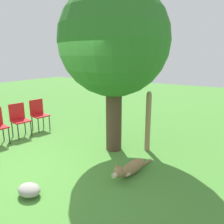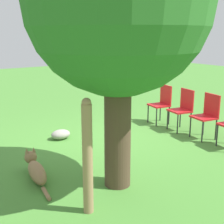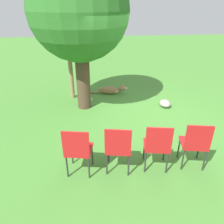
# 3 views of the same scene
# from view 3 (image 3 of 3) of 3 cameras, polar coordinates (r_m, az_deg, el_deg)

# --- Properties ---
(ground_plane) EXTENTS (30.00, 30.00, 0.00)m
(ground_plane) POSITION_cam_3_polar(r_m,az_deg,el_deg) (5.86, 6.70, -1.28)
(ground_plane) COLOR #478433
(oak_tree) EXTENTS (2.46, 2.46, 3.80)m
(oak_tree) POSITION_cam_3_polar(r_m,az_deg,el_deg) (5.81, -8.64, 24.54)
(oak_tree) COLOR #4C3828
(oak_tree) RESTS_ON ground_plane
(dog) EXTENTS (0.35, 1.27, 0.38)m
(dog) POSITION_cam_3_polar(r_m,az_deg,el_deg) (7.24, -0.04, 5.79)
(dog) COLOR olive
(dog) RESTS_ON ground_plane
(fence_post) EXTENTS (0.13, 0.13, 1.46)m
(fence_post) POSITION_cam_3_polar(r_m,az_deg,el_deg) (6.86, -10.62, 9.38)
(fence_post) COLOR #937551
(fence_post) RESTS_ON ground_plane
(red_chair_0) EXTENTS (0.49, 0.51, 0.94)m
(red_chair_0) POSITION_cam_3_polar(r_m,az_deg,el_deg) (4.15, 20.93, -7.37)
(red_chair_0) COLOR red
(red_chair_0) RESTS_ON ground_plane
(red_chair_1) EXTENTS (0.49, 0.51, 0.94)m
(red_chair_1) POSITION_cam_3_polar(r_m,az_deg,el_deg) (3.91, 11.75, -8.25)
(red_chair_1) COLOR red
(red_chair_1) RESTS_ON ground_plane
(red_chair_2) EXTENTS (0.49, 0.51, 0.94)m
(red_chair_2) POSITION_cam_3_polar(r_m,az_deg,el_deg) (3.78, 1.62, -8.97)
(red_chair_2) COLOR red
(red_chair_2) RESTS_ON ground_plane
(red_chair_3) EXTENTS (0.49, 0.51, 0.94)m
(red_chair_3) POSITION_cam_3_polar(r_m,az_deg,el_deg) (3.77, -8.92, -9.43)
(red_chair_3) COLOR red
(red_chair_3) RESTS_ON ground_plane
(garden_rock) EXTENTS (0.41, 0.31, 0.20)m
(garden_rock) POSITION_cam_3_polar(r_m,az_deg,el_deg) (6.55, 13.69, 2.20)
(garden_rock) COLOR gray
(garden_rock) RESTS_ON ground_plane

